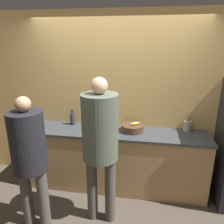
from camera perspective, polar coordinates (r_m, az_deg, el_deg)
The scene contains 11 objects.
ground_plane at distance 3.40m, azimuth -0.39°, elevation -21.75°, with size 14.00×14.00×0.00m, color #4C4238.
wall_back at distance 3.33m, azimuth 1.35°, elevation 2.81°, with size 5.20×0.06×2.60m.
counter at distance 3.40m, azimuth 0.56°, elevation -12.15°, with size 2.70×0.59×0.93m.
person_left at distance 2.63m, azimuth -20.82°, elevation -9.87°, with size 0.38×0.38×1.64m.
person_center at distance 2.50m, azimuth -3.11°, elevation -6.76°, with size 0.41×0.41×1.82m.
fruit_bowl at distance 3.17m, azimuth 5.34°, elevation -4.11°, with size 0.32×0.32×0.14m.
utensil_crock at distance 3.34m, azimuth 19.15°, elevation -3.39°, with size 0.12×0.12×0.30m.
bottle_clear at distance 3.32m, azimuth 0.52°, elevation -2.66°, with size 0.05×0.05×0.18m.
bottle_dark at distance 3.45m, azimuth -10.24°, elevation -1.75°, with size 0.08×0.08×0.24m.
cup_white at distance 3.06m, azimuth -1.18°, elevation -5.06°, with size 0.08×0.08×0.09m.
cup_yellow at distance 3.15m, azimuth 0.48°, elevation -4.35°, with size 0.08×0.08×0.08m.
Camera 1 is at (0.45, -2.58, 2.17)m, focal length 35.00 mm.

